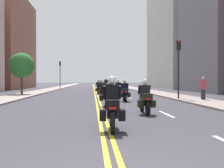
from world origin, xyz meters
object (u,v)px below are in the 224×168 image
traffic_light_near (179,58)px  traffic_light_far (60,70)px  pedestrian_2 (203,89)px  motorcycle_3 (125,93)px  motorcycle_6 (99,88)px  motorcycle_7 (112,87)px  street_tree_1 (22,65)px  motorcycle_2 (106,95)px  motorcycle_0 (112,108)px  motorcycle_4 (101,90)px  motorcycle_1 (145,100)px  motorcycle_5 (118,89)px

traffic_light_near → traffic_light_far: 31.80m
pedestrian_2 → traffic_light_near: bearing=-30.9°
motorcycle_3 → traffic_light_far: traffic_light_far is taller
motorcycle_6 → motorcycle_7: bearing=64.3°
motorcycle_7 → traffic_light_near: traffic_light_near is taller
motorcycle_6 → street_tree_1: (-8.10, -1.64, 2.44)m
motorcycle_2 → pedestrian_2: (7.40, 3.41, 0.27)m
traffic_light_near → motorcycle_0: bearing=-116.6°
motorcycle_6 → traffic_light_far: bearing=108.9°
traffic_light_far → street_tree_1: bearing=-94.0°
motorcycle_4 → motorcycle_7: 10.60m
motorcycle_2 → pedestrian_2: bearing=28.0°
motorcycle_7 → pedestrian_2: (5.74, -14.65, 0.26)m
motorcycle_6 → motorcycle_3: bearing=-81.3°
motorcycle_1 → pedestrian_2: bearing=51.8°
motorcycle_6 → pedestrian_2: size_ratio=1.24×
motorcycle_7 → traffic_light_far: 17.98m
motorcycle_3 → motorcycle_0: bearing=-96.7°
motorcycle_7 → traffic_light_near: 14.40m
traffic_light_far → street_tree_1: 21.02m
motorcycle_6 → motorcycle_2: bearing=-89.6°
motorcycle_6 → traffic_light_far: (-6.62, 19.32, 2.81)m
motorcycle_0 → traffic_light_far: bearing=102.0°
motorcycle_1 → motorcycle_2: bearing=113.1°
motorcycle_3 → pedestrian_2: (5.84, -0.15, 0.29)m
motorcycle_6 → pedestrian_2: bearing=-55.7°
motorcycle_6 → traffic_light_near: traffic_light_near is taller
motorcycle_0 → motorcycle_2: (0.20, 7.65, -0.01)m
motorcycle_4 → street_tree_1: street_tree_1 is taller
motorcycle_0 → street_tree_1: bearing=114.4°
motorcycle_1 → motorcycle_3: bearing=90.8°
traffic_light_far → pedestrian_2: traffic_light_far is taller
traffic_light_near → motorcycle_7: bearing=107.4°
motorcycle_1 → motorcycle_2: motorcycle_2 is taller
traffic_light_near → pedestrian_2: 2.98m
pedestrian_2 → motorcycle_7: bearing=-62.5°
motorcycle_2 → street_tree_1: (-8.20, 12.75, 2.44)m
motorcycle_2 → motorcycle_0: bearing=-88.2°
motorcycle_0 → motorcycle_3: (1.76, 11.21, -0.03)m
motorcycle_6 → pedestrian_2: 13.31m
motorcycle_0 → motorcycle_5: motorcycle_0 is taller
traffic_light_near → street_tree_1: bearing=149.8°
motorcycle_5 → motorcycle_2: bearing=-96.2°
motorcycle_1 → motorcycle_7: bearing=90.4°
motorcycle_3 → motorcycle_7: size_ratio=1.03×
motorcycle_0 → motorcycle_4: 15.25m
traffic_light_near → pedestrian_2: size_ratio=2.60×
traffic_light_near → motorcycle_1: bearing=-117.2°
pedestrian_2 → motorcycle_6: bearing=-49.5°
motorcycle_6 → motorcycle_7: 4.06m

